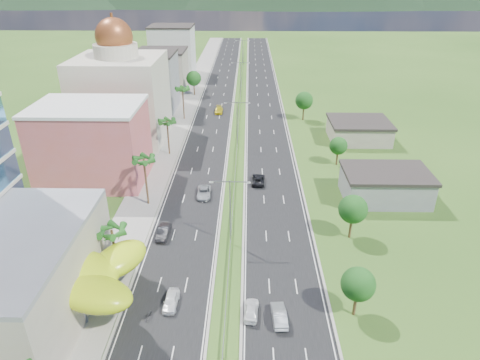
{
  "coord_description": "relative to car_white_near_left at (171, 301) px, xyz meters",
  "views": [
    {
      "loc": [
        2.6,
        -45.45,
        39.1
      ],
      "look_at": [
        1.32,
        18.14,
        7.0
      ],
      "focal_mm": 32.0,
      "sensor_mm": 36.0,
      "label": 1
    }
  ],
  "objects": [
    {
      "name": "leafy_tree_ra",
      "position": [
        23.06,
        -1.11,
        4.01
      ],
      "size": [
        4.2,
        4.2,
        6.9
      ],
      "color": "#47301C",
      "rests_on": "ground"
    },
    {
      "name": "car_dark_left",
      "position": [
        -3.74,
        15.5,
        0.07
      ],
      "size": [
        1.91,
        4.9,
        1.59
      ],
      "primitive_type": "imported",
      "rotation": [
        0.0,
        0.0,
        -0.05
      ],
      "color": "black",
      "rests_on": "road_left"
    },
    {
      "name": "lime_canopy",
      "position": [
        -12.94,
        -0.12,
        4.22
      ],
      "size": [
        18.0,
        15.0,
        7.4
      ],
      "color": "#B9D815",
      "rests_on": "ground"
    },
    {
      "name": "leafy_tree_rb",
      "position": [
        26.06,
        15.89,
        4.41
      ],
      "size": [
        4.55,
        4.55,
        7.47
      ],
      "color": "#47301C",
      "rests_on": "ground"
    },
    {
      "name": "road_left",
      "position": [
        -0.44,
        93.89,
        -0.75
      ],
      "size": [
        11.0,
        260.0,
        0.04
      ],
      "primitive_type": "cube",
      "color": "black",
      "rests_on": "ground"
    },
    {
      "name": "mountain_ridge",
      "position": [
        67.06,
        453.89,
        -0.77
      ],
      "size": [
        860.0,
        140.0,
        90.0
      ],
      "primitive_type": null,
      "color": "black",
      "rests_on": "ground"
    },
    {
      "name": "ground",
      "position": [
        7.06,
        3.89,
        -0.77
      ],
      "size": [
        500.0,
        500.0,
        0.0
      ],
      "primitive_type": "plane",
      "color": "#2D5119",
      "rests_on": "ground"
    },
    {
      "name": "leafy_tree_rd",
      "position": [
        25.06,
        73.89,
        4.81
      ],
      "size": [
        4.9,
        4.9,
        8.05
      ],
      "color": "#47301C",
      "rests_on": "ground"
    },
    {
      "name": "shed_far",
      "position": [
        37.06,
        58.89,
        1.43
      ],
      "size": [
        14.0,
        12.0,
        4.4
      ],
      "primitive_type": "cube",
      "color": "gray",
      "rests_on": "ground"
    },
    {
      "name": "streetlight_median_b",
      "position": [
        7.06,
        13.89,
        5.98
      ],
      "size": [
        6.04,
        0.25,
        11.0
      ],
      "color": "gray",
      "rests_on": "ground"
    },
    {
      "name": "pink_shophouse",
      "position": [
        -20.94,
        35.89,
        6.73
      ],
      "size": [
        20.0,
        15.0,
        15.0
      ],
      "primitive_type": "cube",
      "color": "#C85852",
      "rests_on": "ground"
    },
    {
      "name": "motorcycle",
      "position": [
        -2.38,
        -2.34,
        -0.17
      ],
      "size": [
        0.77,
        1.8,
        1.12
      ],
      "primitive_type": "imported",
      "rotation": [
        0.0,
        0.0,
        -0.14
      ],
      "color": "black",
      "rests_on": "road_left"
    },
    {
      "name": "car_yellow_far_left",
      "position": [
        0.98,
        79.89,
        0.06
      ],
      "size": [
        2.22,
        5.45,
        1.58
      ],
      "primitive_type": "imported",
      "rotation": [
        0.0,
        0.0,
        0.0
      ],
      "color": "gold",
      "rests_on": "road_left"
    },
    {
      "name": "shed_near",
      "position": [
        35.06,
        28.89,
        1.73
      ],
      "size": [
        15.0,
        10.0,
        5.0
      ],
      "primitive_type": "cube",
      "color": "gray",
      "rests_on": "ground"
    },
    {
      "name": "car_silver_mid_left",
      "position": [
        1.43,
        29.03,
        0.02
      ],
      "size": [
        2.74,
        5.52,
        1.51
      ],
      "primitive_type": "imported",
      "rotation": [
        0.0,
        0.0,
        0.04
      ],
      "color": "#9B9EA3",
      "rests_on": "road_left"
    },
    {
      "name": "palm_tree_e",
      "position": [
        -8.44,
        73.89,
        7.54
      ],
      "size": [
        3.6,
        3.6,
        9.4
      ],
      "color": "#47301C",
      "rests_on": "ground"
    },
    {
      "name": "midrise_white",
      "position": [
        -19.94,
        128.89,
        8.23
      ],
      "size": [
        16.0,
        15.0,
        18.0
      ],
      "primitive_type": "cube",
      "color": "silver",
      "rests_on": "ground"
    },
    {
      "name": "car_white_near_left",
      "position": [
        0.0,
        0.0,
        0.0
      ],
      "size": [
        1.87,
        4.34,
        1.46
      ],
      "primitive_type": "imported",
      "rotation": [
        0.0,
        0.0,
        -0.03
      ],
      "color": "white",
      "rests_on": "road_left"
    },
    {
      "name": "car_white_near_right",
      "position": [
        10.26,
        -1.44,
        -0.0
      ],
      "size": [
        2.05,
        4.4,
        1.46
      ],
      "primitive_type": "imported",
      "rotation": [
        0.0,
        0.0,
        3.06
      ],
      "color": "white",
      "rests_on": "road_right"
    },
    {
      "name": "palm_tree_c",
      "position": [
        -8.44,
        25.89,
        7.73
      ],
      "size": [
        3.6,
        3.6,
        9.6
      ],
      "color": "#47301C",
      "rests_on": "ground"
    },
    {
      "name": "streetlight_median_d",
      "position": [
        7.06,
        98.89,
        5.98
      ],
      "size": [
        6.04,
        0.25,
        11.0
      ],
      "color": "gray",
      "rests_on": "ground"
    },
    {
      "name": "streetlight_median_e",
      "position": [
        7.06,
        143.89,
        5.98
      ],
      "size": [
        6.04,
        0.25,
        11.0
      ],
      "color": "gray",
      "rests_on": "ground"
    },
    {
      "name": "road_right",
      "position": [
        14.56,
        93.89,
        -0.75
      ],
      "size": [
        11.0,
        260.0,
        0.04
      ],
      "primitive_type": "cube",
      "color": "black",
      "rests_on": "ground"
    },
    {
      "name": "car_silver_right",
      "position": [
        13.65,
        -2.3,
        0.05
      ],
      "size": [
        2.0,
        4.82,
        1.55
      ],
      "primitive_type": "imported",
      "rotation": [
        0.0,
        0.0,
        3.22
      ],
      "color": "#A1A5A9",
      "rests_on": "road_right"
    },
    {
      "name": "palm_tree_b",
      "position": [
        -8.44,
        5.89,
        6.29
      ],
      "size": [
        3.6,
        3.6,
        8.1
      ],
      "color": "#47301C",
      "rests_on": "ground"
    },
    {
      "name": "domed_building",
      "position": [
        -20.94,
        58.89,
        10.58
      ],
      "size": [
        20.0,
        20.0,
        28.7
      ],
      "color": "beige",
      "rests_on": "ground"
    },
    {
      "name": "palm_tree_d",
      "position": [
        -8.44,
        48.89,
        6.77
      ],
      "size": [
        3.6,
        3.6,
        8.6
      ],
      "color": "#47301C",
      "rests_on": "ground"
    },
    {
      "name": "median_guardrail",
      "position": [
        7.06,
        75.88,
        -0.15
      ],
      "size": [
        0.1,
        216.06,
        0.76
      ],
      "color": "gray",
      "rests_on": "ground"
    },
    {
      "name": "car_dark_far_right",
      "position": [
        11.75,
        34.69,
        0.01
      ],
      "size": [
        2.72,
        5.46,
        1.49
      ],
      "primitive_type": "imported",
      "rotation": [
        0.0,
        0.0,
        3.09
      ],
      "color": "black",
      "rests_on": "road_right"
    },
    {
      "name": "midrise_grey",
      "position": [
        -19.94,
        83.89,
        7.23
      ],
      "size": [
        16.0,
        15.0,
        16.0
      ],
      "primitive_type": "cube",
      "color": "gray",
      "rests_on": "ground"
    },
    {
      "name": "sidewalk_left",
      "position": [
        -9.94,
        93.89,
        -0.71
      ],
      "size": [
        7.0,
        260.0,
        0.12
      ],
      "primitive_type": "cube",
      "color": "gray",
      "rests_on": "ground"
    },
    {
      "name": "midrise_beige",
      "position": [
        -19.94,
        105.89,
        5.73
      ],
      "size": [
        16.0,
        15.0,
        13.0
      ],
      "primitive_type": "cube",
      "color": "gray",
      "rests_on": "ground"
    },
    {
      "name": "leafy_tree_lfar",
      "position": [
        -8.44,
        98.89,
        4.81
      ],
      "size": [
        4.9,
        4.9,
        8.05
      ],
      "color": "#47301C",
      "rests_on": "ground"
    },
    {
      "name": "streetlight_median_c",
      "position": [
        7.06,
        53.89,
        5.98
      ],
      "size": [
        6.04,
        0.25,
        11.0
      ],
      "color": "gray",
      "rests_on": "ground"
    },
    {
      "name": "leafy_tree_rc",
      "position": [
        29.06,
        43.89,
        3.6
      ],
      "size": [
        3.85,
        3.85,
        6.33
      ],
      "color": "#47301C",
      "rests_on": "ground"
    }
  ]
}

